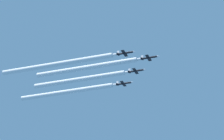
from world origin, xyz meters
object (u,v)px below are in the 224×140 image
at_px(jet_lead, 150,58).
at_px(jet_outer_left, 124,83).
at_px(jet_right_wingman, 126,53).
at_px(jet_left_wingman, 137,71).

bearing_deg(jet_lead, jet_outer_left, -135.57).
bearing_deg(jet_lead, jet_right_wingman, -43.97).
distance_m(jet_right_wingman, jet_outer_left, 37.59).
relative_size(jet_lead, jet_right_wingman, 1.00).
distance_m(jet_left_wingman, jet_outer_left, 16.69).
xyz_separation_m(jet_right_wingman, jet_outer_left, (-35.48, -12.32, -1.53)).
distance_m(jet_lead, jet_right_wingman, 16.07).
bearing_deg(jet_right_wingman, jet_lead, 136.03).
distance_m(jet_lead, jet_outer_left, 33.60).
relative_size(jet_lead, jet_left_wingman, 1.00).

